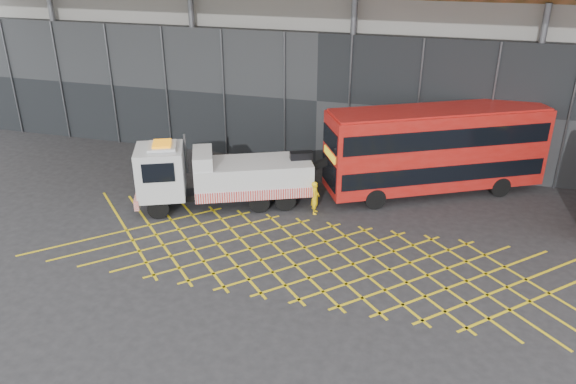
% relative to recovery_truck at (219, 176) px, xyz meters
% --- Properties ---
extents(ground_plane, '(120.00, 120.00, 0.00)m').
position_rel_recovery_truck_xyz_m(ground_plane, '(1.45, -3.87, -1.73)').
color(ground_plane, '#252527').
extents(road_markings, '(26.36, 7.16, 0.01)m').
position_rel_recovery_truck_xyz_m(road_markings, '(6.25, -3.87, -1.73)').
color(road_markings, yellow).
rests_on(road_markings, ground_plane).
extents(construction_building, '(55.00, 23.97, 18.00)m').
position_rel_recovery_truck_xyz_m(construction_building, '(3.37, 14.53, 7.25)').
color(construction_building, gray).
rests_on(construction_building, ground_plane).
extents(recovery_truck, '(10.39, 6.01, 3.75)m').
position_rel_recovery_truck_xyz_m(recovery_truck, '(0.00, 0.00, 0.00)').
color(recovery_truck, black).
rests_on(recovery_truck, ground_plane).
extents(bus_towed, '(11.80, 8.04, 4.86)m').
position_rel_recovery_truck_xyz_m(bus_towed, '(10.73, 4.77, 0.97)').
color(bus_towed, '#AD140F').
rests_on(bus_towed, ground_plane).
extents(worker, '(0.51, 0.70, 1.77)m').
position_rel_recovery_truck_xyz_m(worker, '(5.08, 0.52, -0.85)').
color(worker, yellow).
rests_on(worker, ground_plane).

